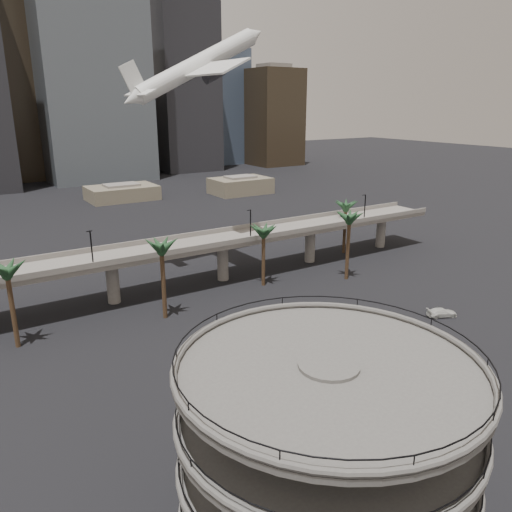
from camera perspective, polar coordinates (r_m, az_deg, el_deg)
ground at (r=55.45m, az=15.62°, el=-21.23°), size 700.00×700.00×0.00m
parking_ramp at (r=39.76m, az=7.92°, el=-20.22°), size 22.20×22.20×17.35m
overpass at (r=93.18m, az=-9.78°, el=0.34°), size 130.00×9.30×14.70m
palm_trees at (r=90.48m, az=-1.18°, el=2.69°), size 76.40×18.40×14.00m
low_buildings at (r=177.45m, az=-18.93°, el=6.14°), size 135.00×27.50×6.80m
skyline at (r=249.61m, az=-22.39°, el=17.29°), size 269.00×86.00×109.23m
airborne_jet at (r=105.30m, az=-6.77°, el=20.76°), size 32.81×30.25×17.62m
car_a at (r=58.62m, az=2.33°, el=-17.22°), size 4.65×1.88×1.58m
car_b at (r=71.55m, az=11.86°, el=-10.75°), size 5.28×4.04×1.67m
car_c at (r=88.29m, az=20.47°, el=-6.07°), size 5.29×3.80×1.42m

